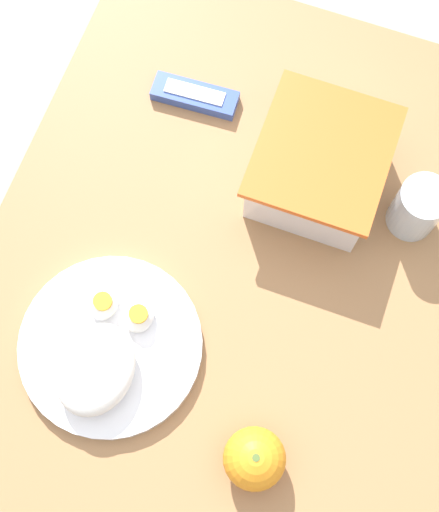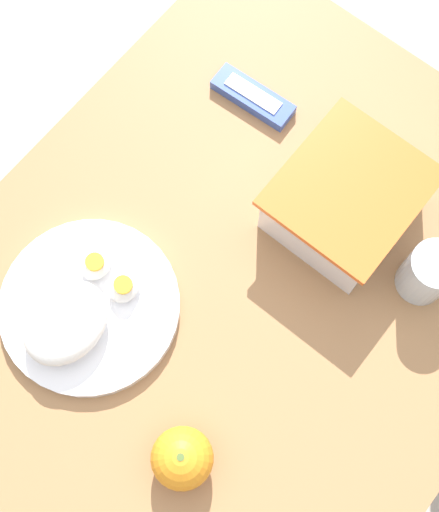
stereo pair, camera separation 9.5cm
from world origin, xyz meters
The scene contains 7 objects.
ground_plane centered at (0.00, 0.00, 0.00)m, with size 10.00×10.00×0.00m, color #B2A899.
table centered at (0.00, 0.00, 0.66)m, with size 0.96×0.73×0.76m.
food_container centered at (-0.20, 0.05, 0.81)m, with size 0.19×0.17×0.10m.
orange_fruit centered at (0.19, 0.09, 0.80)m, with size 0.08×0.08×0.08m.
rice_plate centered at (0.13, -0.14, 0.79)m, with size 0.24×0.24×0.07m.
candy_bar centered at (-0.27, -0.16, 0.77)m, with size 0.05×0.13×0.02m.
drinking_glass centered at (-0.19, 0.19, 0.81)m, with size 0.07×0.07×0.09m.
Camera 1 is at (0.23, 0.06, 1.71)m, focal length 50.00 mm.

